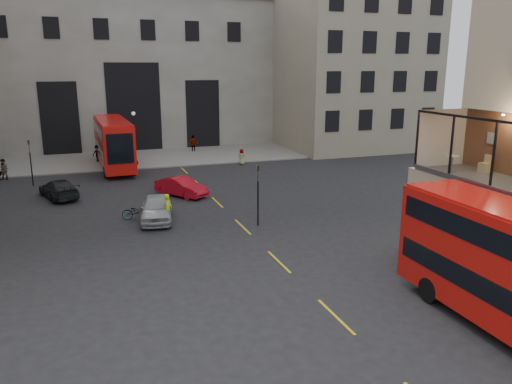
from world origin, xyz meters
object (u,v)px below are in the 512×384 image
object	(u,v)px
pedestrian_c	(193,144)
cafe_chair_d	(484,167)
car_b	(181,187)
cafe_table_far	(452,161)
bus_far	(113,141)
car_c	(59,189)
traffic_light_near	(258,187)
car_a	(156,208)
pedestrian_d	(242,157)
pedestrian_a	(4,170)
street_lamp_b	(135,142)
bicycle	(138,211)
traffic_light_far	(30,157)
cyclist	(168,209)
pedestrian_b	(98,154)

from	to	relation	value
pedestrian_c	cafe_chair_d	distance (m)	37.81
car_b	cafe_table_far	size ratio (longest dim) A/B	5.44
bus_far	car_c	size ratio (longest dim) A/B	2.48
traffic_light_near	car_b	world-z (taller)	traffic_light_near
car_a	pedestrian_d	world-z (taller)	car_a
car_a	car_b	size ratio (longest dim) A/B	1.09
pedestrian_a	street_lamp_b	bearing A→B (deg)	36.59
street_lamp_b	bicycle	bearing A→B (deg)	-95.94
traffic_light_far	street_lamp_b	size ratio (longest dim) A/B	0.71
bus_far	cafe_table_far	bearing A→B (deg)	-64.70
bus_far	car_a	distance (m)	18.48
pedestrian_c	traffic_light_far	bearing A→B (deg)	20.84
street_lamp_b	car_c	world-z (taller)	street_lamp_b
pedestrian_c	pedestrian_a	bearing A→B (deg)	9.37
pedestrian_c	cafe_chair_d	xyz separation A→B (m)	(6.38, -37.07, 3.88)
pedestrian_c	pedestrian_d	xyz separation A→B (m)	(2.94, -8.94, -0.18)
pedestrian_a	car_c	bearing A→B (deg)	-36.95
car_c	pedestrian_a	distance (m)	9.31
traffic_light_near	pedestrian_c	size ratio (longest dim) A/B	1.94
street_lamp_b	pedestrian_a	bearing A→B (deg)	-166.48
traffic_light_near	bus_far	size ratio (longest dim) A/B	0.32
cyclist	traffic_light_near	bearing A→B (deg)	-88.58
pedestrian_d	cafe_chair_d	bearing A→B (deg)	140.00
car_b	pedestrian_a	size ratio (longest dim) A/B	2.35
pedestrian_c	cafe_chair_d	world-z (taller)	cafe_chair_d
cafe_chair_d	car_c	bearing A→B (deg)	135.07
traffic_light_near	pedestrian_c	world-z (taller)	traffic_light_near
traffic_light_far	bicycle	world-z (taller)	traffic_light_far
pedestrian_b	car_b	bearing A→B (deg)	-91.81
traffic_light_near	cyclist	bearing A→B (deg)	157.45
traffic_light_near	bus_far	world-z (taller)	bus_far
car_a	traffic_light_near	bearing A→B (deg)	-18.56
street_lamp_b	car_a	bearing A→B (deg)	-92.36
traffic_light_near	pedestrian_c	distance (m)	28.11
cafe_table_far	pedestrian_d	bearing A→B (deg)	94.20
street_lamp_b	cafe_table_far	world-z (taller)	cafe_table_far
traffic_light_near	cafe_chair_d	bearing A→B (deg)	-46.99
car_c	street_lamp_b	bearing A→B (deg)	-140.14
pedestrian_b	bicycle	bearing A→B (deg)	-105.95
pedestrian_a	cafe_table_far	xyz separation A→B (m)	(23.53, -27.68, 4.20)
pedestrian_a	cafe_chair_d	xyz separation A→B (m)	(24.94, -28.31, 3.93)
car_b	bicycle	distance (m)	6.29
traffic_light_near	cyclist	distance (m)	5.80
car_c	cafe_chair_d	size ratio (longest dim) A/B	5.65
traffic_light_far	bus_far	distance (m)	8.81
pedestrian_b	cafe_chair_d	world-z (taller)	cafe_chair_d
car_c	bicycle	xyz separation A→B (m)	(4.94, -7.41, -0.18)
car_a	car_b	world-z (taller)	car_a
bicycle	pedestrian_b	world-z (taller)	pedestrian_b
bus_far	car_c	distance (m)	11.49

